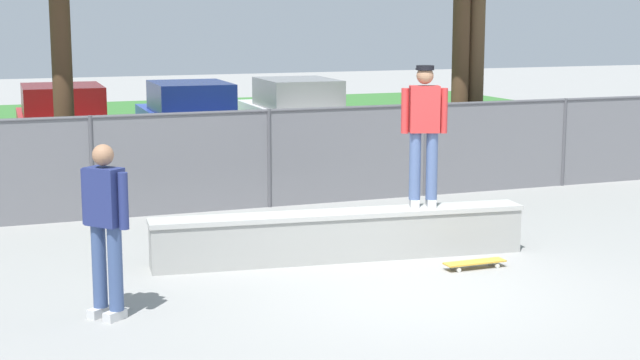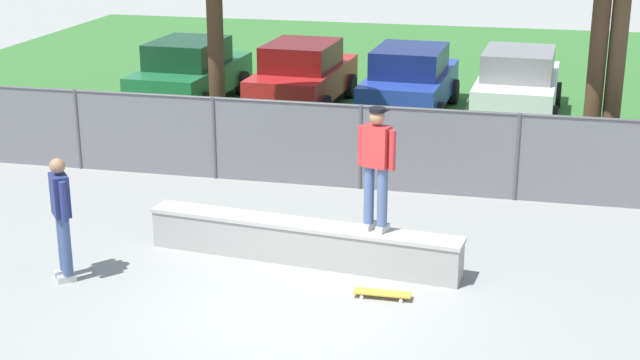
{
  "view_description": "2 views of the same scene",
  "coord_description": "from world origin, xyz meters",
  "px_view_note": "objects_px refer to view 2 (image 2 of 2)",
  "views": [
    {
      "loc": [
        -4.78,
        -9.58,
        3.11
      ],
      "look_at": [
        -0.34,
        2.04,
        0.98
      ],
      "focal_mm": 54.4,
      "sensor_mm": 36.0,
      "label": 1
    },
    {
      "loc": [
        2.98,
        -11.03,
        5.54
      ],
      "look_at": [
        0.04,
        1.75,
        1.27
      ],
      "focal_mm": 52.44,
      "sensor_mm": 36.0,
      "label": 2
    }
  ],
  "objects_px": {
    "concrete_ledge": "(302,242)",
    "skateboarder": "(376,163)",
    "car_blue": "(410,80)",
    "car_red": "(303,75)",
    "bystander": "(62,213)",
    "car_white": "(517,83)",
    "car_green": "(190,72)",
    "skateboard": "(382,293)"
  },
  "relations": [
    {
      "from": "skateboard",
      "to": "car_red",
      "type": "distance_m",
      "value": 11.3
    },
    {
      "from": "car_white",
      "to": "bystander",
      "type": "height_order",
      "value": "bystander"
    },
    {
      "from": "skateboarder",
      "to": "car_red",
      "type": "height_order",
      "value": "skateboarder"
    },
    {
      "from": "car_white",
      "to": "bystander",
      "type": "xyz_separation_m",
      "value": [
        -6.03,
        -11.16,
        0.17
      ]
    },
    {
      "from": "car_blue",
      "to": "car_white",
      "type": "height_order",
      "value": "same"
    },
    {
      "from": "car_green",
      "to": "bystander",
      "type": "relative_size",
      "value": 2.35
    },
    {
      "from": "skateboard",
      "to": "car_white",
      "type": "distance_m",
      "value": 10.91
    },
    {
      "from": "skateboarder",
      "to": "skateboard",
      "type": "xyz_separation_m",
      "value": [
        0.27,
        -0.91,
        -1.59
      ]
    },
    {
      "from": "skateboarder",
      "to": "car_red",
      "type": "distance_m",
      "value": 10.36
    },
    {
      "from": "car_blue",
      "to": "bystander",
      "type": "distance_m",
      "value": 11.47
    },
    {
      "from": "skateboard",
      "to": "car_red",
      "type": "height_order",
      "value": "car_red"
    },
    {
      "from": "concrete_ledge",
      "to": "car_green",
      "type": "xyz_separation_m",
      "value": [
        -5.25,
        9.33,
        0.52
      ]
    },
    {
      "from": "concrete_ledge",
      "to": "car_blue",
      "type": "bearing_deg",
      "value": 88.12
    },
    {
      "from": "car_blue",
      "to": "car_white",
      "type": "xyz_separation_m",
      "value": [
        2.55,
        0.24,
        0.0
      ]
    },
    {
      "from": "skateboarder",
      "to": "skateboard",
      "type": "bearing_deg",
      "value": -73.59
    },
    {
      "from": "car_red",
      "to": "bystander",
      "type": "height_order",
      "value": "bystander"
    },
    {
      "from": "bystander",
      "to": "skateboarder",
      "type": "bearing_deg",
      "value": 16.8
    },
    {
      "from": "car_green",
      "to": "car_blue",
      "type": "relative_size",
      "value": 1.0
    },
    {
      "from": "car_blue",
      "to": "skateboard",
      "type": "bearing_deg",
      "value": -84.18
    },
    {
      "from": "concrete_ledge",
      "to": "skateboarder",
      "type": "bearing_deg",
      "value": -4.91
    },
    {
      "from": "skateboarder",
      "to": "bystander",
      "type": "distance_m",
      "value": 4.52
    },
    {
      "from": "car_green",
      "to": "skateboarder",
      "type": "bearing_deg",
      "value": -55.93
    },
    {
      "from": "skateboarder",
      "to": "car_blue",
      "type": "relative_size",
      "value": 0.43
    },
    {
      "from": "car_white",
      "to": "concrete_ledge",
      "type": "bearing_deg",
      "value": -106.36
    },
    {
      "from": "skateboarder",
      "to": "car_white",
      "type": "height_order",
      "value": "skateboarder"
    },
    {
      "from": "car_red",
      "to": "concrete_ledge",
      "type": "bearing_deg",
      "value": -76.06
    },
    {
      "from": "skateboard",
      "to": "car_red",
      "type": "relative_size",
      "value": 0.19
    },
    {
      "from": "car_green",
      "to": "car_white",
      "type": "bearing_deg",
      "value": 3.15
    },
    {
      "from": "concrete_ledge",
      "to": "bystander",
      "type": "distance_m",
      "value": 3.52
    },
    {
      "from": "concrete_ledge",
      "to": "skateboard",
      "type": "bearing_deg",
      "value": -36.02
    },
    {
      "from": "skateboarder",
      "to": "car_green",
      "type": "distance_m",
      "value": 11.4
    },
    {
      "from": "skateboard",
      "to": "car_blue",
      "type": "bearing_deg",
      "value": 95.82
    },
    {
      "from": "concrete_ledge",
      "to": "car_white",
      "type": "xyz_separation_m",
      "value": [
        2.87,
        9.77,
        0.52
      ]
    },
    {
      "from": "skateboard",
      "to": "car_blue",
      "type": "relative_size",
      "value": 0.19
    },
    {
      "from": "car_red",
      "to": "skateboarder",
      "type": "bearing_deg",
      "value": -70.15
    },
    {
      "from": "skateboarder",
      "to": "car_blue",
      "type": "distance_m",
      "value": 9.7
    },
    {
      "from": "concrete_ledge",
      "to": "car_green",
      "type": "relative_size",
      "value": 1.14
    },
    {
      "from": "skateboarder",
      "to": "car_green",
      "type": "xyz_separation_m",
      "value": [
        -6.37,
        9.42,
        -0.82
      ]
    },
    {
      "from": "skateboarder",
      "to": "car_white",
      "type": "relative_size",
      "value": 0.43
    },
    {
      "from": "skateboard",
      "to": "car_blue",
      "type": "xyz_separation_m",
      "value": [
        -1.07,
        10.55,
        0.77
      ]
    },
    {
      "from": "concrete_ledge",
      "to": "car_red",
      "type": "relative_size",
      "value": 1.14
    },
    {
      "from": "skateboarder",
      "to": "car_green",
      "type": "relative_size",
      "value": 0.43
    }
  ]
}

